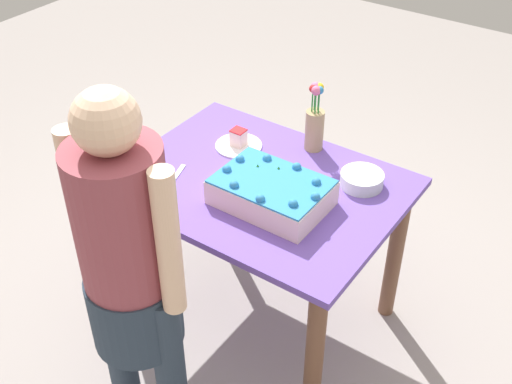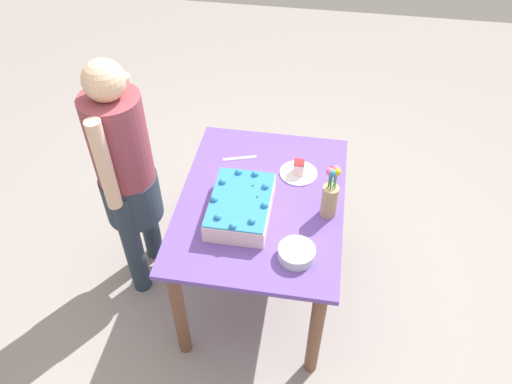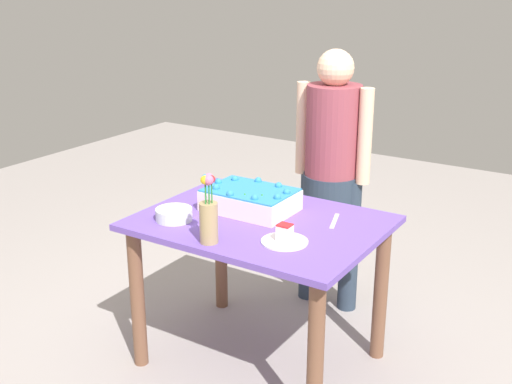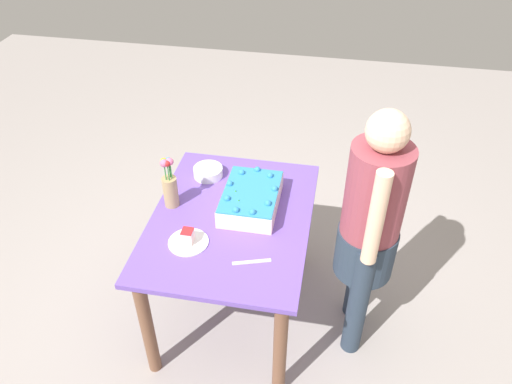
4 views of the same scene
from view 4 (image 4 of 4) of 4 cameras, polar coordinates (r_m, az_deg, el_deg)
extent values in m
plane|color=#9F9692|center=(3.24, -2.45, -13.09)|extent=(8.00, 8.00, 0.00)
cube|color=#6A4CB1|center=(2.70, -2.87, -3.16)|extent=(1.12, 0.85, 0.03)
cylinder|color=brown|center=(2.62, 2.77, -17.40)|extent=(0.07, 0.07, 0.73)
cylinder|color=brown|center=(3.27, 5.26, -3.32)|extent=(0.07, 0.07, 0.73)
cylinder|color=brown|center=(2.75, -12.34, -14.82)|extent=(0.07, 0.07, 0.73)
cylinder|color=brown|center=(3.38, -6.65, -1.87)|extent=(0.07, 0.07, 0.73)
cube|color=white|center=(2.73, -0.58, -0.80)|extent=(0.43, 0.30, 0.10)
cube|color=#2E84C5|center=(2.69, -0.58, 0.09)|extent=(0.42, 0.29, 0.01)
sphere|color=#2E84C5|center=(2.84, 0.15, 2.58)|extent=(0.04, 0.04, 0.04)
sphere|color=#2E84C5|center=(2.81, -1.64, 2.23)|extent=(0.04, 0.04, 0.04)
sphere|color=#2E84C5|center=(2.73, -3.02, 0.95)|extent=(0.04, 0.04, 0.04)
sphere|color=#2E84C5|center=(2.63, -3.32, -0.76)|extent=(0.04, 0.04, 0.04)
sphere|color=#2E84C5|center=(2.56, -2.31, -2.10)|extent=(0.04, 0.04, 0.04)
sphere|color=#2E84C5|center=(2.54, -0.40, -2.33)|extent=(0.04, 0.04, 0.04)
sphere|color=#2E84C5|center=(2.60, 1.39, -1.32)|extent=(0.04, 0.04, 0.04)
sphere|color=#2E84C5|center=(2.70, 2.15, 0.36)|extent=(0.04, 0.04, 0.04)
sphere|color=#2E84C5|center=(2.79, 1.63, 1.87)|extent=(0.04, 0.04, 0.04)
cone|color=#2D8438|center=(2.69, -2.35, 0.11)|extent=(0.02, 0.02, 0.02)
cone|color=#2D8438|center=(2.62, -1.98, -0.97)|extent=(0.02, 0.02, 0.02)
cylinder|color=white|center=(2.56, -7.73, -5.70)|extent=(0.21, 0.21, 0.01)
cube|color=#FFE1D3|center=(2.53, -7.81, -5.07)|extent=(0.06, 0.06, 0.07)
cube|color=red|center=(2.51, -7.88, -4.44)|extent=(0.06, 0.06, 0.01)
cube|color=silver|center=(2.44, -0.49, -7.99)|extent=(0.08, 0.19, 0.00)
cylinder|color=tan|center=(2.75, -9.73, 0.03)|extent=(0.08, 0.08, 0.18)
cylinder|color=#2D8438|center=(2.67, -9.86, 2.64)|extent=(0.01, 0.01, 0.11)
sphere|color=teal|center=(2.64, -9.98, 3.58)|extent=(0.03, 0.03, 0.03)
cylinder|color=#2D8438|center=(2.67, -10.37, 2.51)|extent=(0.01, 0.01, 0.11)
sphere|color=yellow|center=(2.64, -10.50, 3.45)|extent=(0.04, 0.04, 0.04)
cylinder|color=#2D8438|center=(2.66, -10.35, 2.33)|extent=(0.01, 0.01, 0.11)
sphere|color=#CE6891|center=(2.63, -10.48, 3.26)|extent=(0.04, 0.04, 0.04)
cylinder|color=#2D8438|center=(2.65, -9.99, 2.27)|extent=(0.01, 0.01, 0.11)
sphere|color=red|center=(2.62, -10.12, 3.21)|extent=(0.03, 0.03, 0.03)
cylinder|color=#2D8438|center=(2.66, -9.71, 2.50)|extent=(0.01, 0.01, 0.11)
sphere|color=pink|center=(2.63, -9.83, 3.43)|extent=(0.04, 0.04, 0.04)
cylinder|color=silver|center=(2.98, -5.50, 2.32)|extent=(0.17, 0.17, 0.06)
cylinder|color=#2A3849|center=(2.99, 11.70, -8.44)|extent=(0.11, 0.11, 0.78)
cylinder|color=#2A3849|center=(2.82, 11.58, -12.25)|extent=(0.11, 0.11, 0.78)
cylinder|color=#2A3849|center=(2.71, 12.36, -6.50)|extent=(0.32, 0.31, 0.28)
cylinder|color=#93404B|center=(2.46, 13.54, -0.19)|extent=(0.30, 0.30, 0.52)
sphere|color=beige|center=(2.27, 14.83, 6.75)|extent=(0.20, 0.20, 0.20)
cylinder|color=beige|center=(2.61, 13.53, 2.33)|extent=(0.08, 0.08, 0.52)
cylinder|color=beige|center=(2.32, 13.55, -3.04)|extent=(0.08, 0.08, 0.52)
camera|label=1|loc=(3.39, 36.61, 27.79)|focal=45.00mm
camera|label=2|loc=(3.84, -1.25, 39.35)|focal=35.00mm
camera|label=3|loc=(3.00, -66.76, 1.64)|focal=45.00mm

